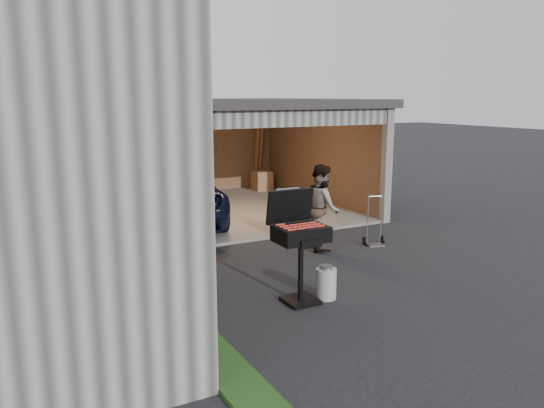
% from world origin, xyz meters
% --- Properties ---
extents(ground, '(80.00, 80.00, 0.00)m').
position_xyz_m(ground, '(0.00, 0.00, 0.00)').
color(ground, black).
rests_on(ground, ground).
extents(groundcover_strip, '(0.50, 8.00, 0.06)m').
position_xyz_m(groundcover_strip, '(-2.25, -1.00, 0.03)').
color(groundcover_strip, '#193814').
rests_on(groundcover_strip, ground).
extents(garage, '(6.80, 6.30, 2.90)m').
position_xyz_m(garage, '(0.76, 6.79, 1.87)').
color(garage, '#605E59').
rests_on(garage, ground).
extents(minivan, '(3.29, 5.19, 1.33)m').
position_xyz_m(minivan, '(-0.61, 5.88, 0.67)').
color(minivan, black).
rests_on(minivan, ground).
extents(woman, '(0.51, 0.65, 1.57)m').
position_xyz_m(woman, '(-2.10, 2.20, 0.79)').
color(woman, '#A3BACD').
rests_on(woman, ground).
extents(man, '(0.86, 0.98, 1.69)m').
position_xyz_m(man, '(1.32, 2.40, 0.84)').
color(man, '#3E2C18').
rests_on(man, ground).
extents(bbq_grill, '(0.74, 0.65, 1.65)m').
position_xyz_m(bbq_grill, '(-0.50, 0.24, 0.98)').
color(bbq_grill, black).
rests_on(bbq_grill, ground).
extents(propane_tank, '(0.34, 0.34, 0.46)m').
position_xyz_m(propane_tank, '(-0.08, 0.16, 0.23)').
color(propane_tank, '#B1B1AD').
rests_on(propane_tank, ground).
extents(plywood_panel, '(0.21, 0.76, 0.84)m').
position_xyz_m(plywood_panel, '(-2.34, 0.68, 0.42)').
color(plywood_panel, brown).
rests_on(plywood_panel, ground).
extents(hand_truck, '(0.45, 0.40, 1.02)m').
position_xyz_m(hand_truck, '(2.42, 2.10, 0.20)').
color(hand_truck, slate).
rests_on(hand_truck, ground).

